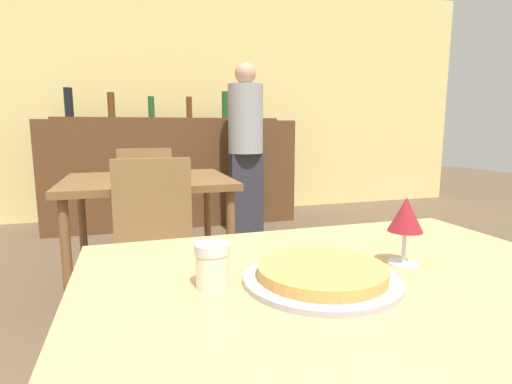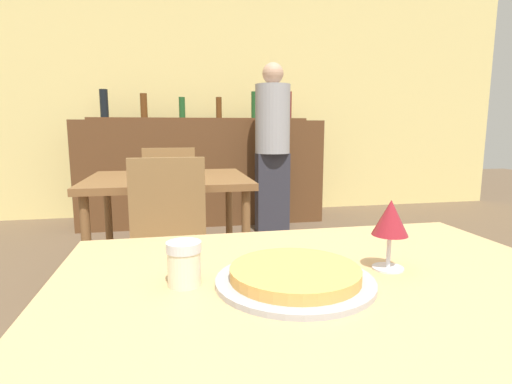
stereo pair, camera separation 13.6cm
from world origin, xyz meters
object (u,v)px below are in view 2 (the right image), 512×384
Objects in this scene: cheese_shaker at (184,263)px; wine_glass at (390,220)px; person_standing at (272,143)px; pizza_tray at (295,276)px; chair_far_side_back at (170,198)px; chair_far_side_front at (169,239)px.

cheese_shaker is 0.46m from wine_glass.
cheese_shaker is at bearing -107.08° from person_standing.
cheese_shaker is 3.20m from person_standing.
pizza_tray is 0.26m from wine_glass.
cheese_shaker is at bearing -179.57° from wine_glass.
person_standing is at bearing -143.72° from chair_far_side_back.
chair_far_side_front is 2.75× the size of pizza_tray.
pizza_tray is 3.18m from person_standing.
person_standing is (0.94, 3.05, 0.13)m from cheese_shaker.
chair_far_side_back reaches higher than pizza_tray.
cheese_shaker is at bearing -87.33° from chair_far_side_front.
chair_far_side_back is 0.54× the size of person_standing.
chair_far_side_front is 1.19m from cheese_shaker.
chair_far_side_front is 2.18m from person_standing.
chair_far_side_front is 1.17m from chair_far_side_back.
cheese_shaker reaches higher than pizza_tray.
chair_far_side_front is at bearing 102.98° from pizza_tray.
pizza_tray is at bearing -77.02° from chair_far_side_front.
chair_far_side_back reaches higher than cheese_shaker.
chair_far_side_front is 1.25m from pizza_tray.
chair_far_side_back is 2.39m from pizza_tray.
person_standing reaches higher than chair_far_side_back.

